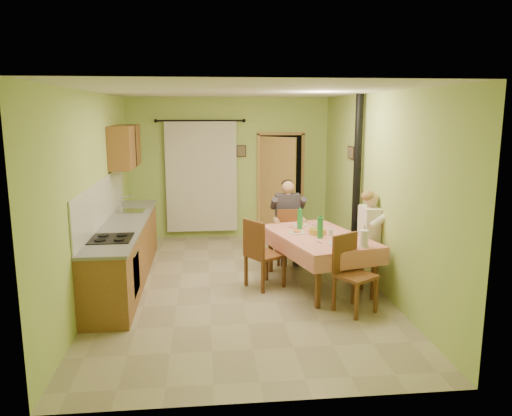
{
  "coord_description": "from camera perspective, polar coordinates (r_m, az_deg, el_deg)",
  "views": [
    {
      "loc": [
        -0.49,
        -6.98,
        2.55
      ],
      "look_at": [
        0.25,
        0.1,
        1.15
      ],
      "focal_mm": 35.0,
      "sensor_mm": 36.0,
      "label": 1
    }
  ],
  "objects": [
    {
      "name": "man_right",
      "position": [
        7.43,
        13.03,
        -2.16
      ],
      "size": [
        0.47,
        0.58,
        1.39
      ],
      "rotation": [
        0.0,
        0.0,
        1.59
      ],
      "color": "white",
      "rests_on": "chair_right"
    },
    {
      "name": "doorway",
      "position": [
        10.05,
        2.64,
        2.53
      ],
      "size": [
        0.96,
        0.59,
        2.15
      ],
      "color": "black",
      "rests_on": "ground"
    },
    {
      "name": "stove_flue",
      "position": [
        8.09,
        11.32,
        0.04
      ],
      "size": [
        0.24,
        0.24,
        2.8
      ],
      "color": "black",
      "rests_on": "ground"
    },
    {
      "name": "chair_left",
      "position": [
        7.32,
        0.92,
        -6.84
      ],
      "size": [
        0.63,
        0.63,
        1.02
      ],
      "rotation": [
        0.0,
        0.0,
        -1.0
      ],
      "color": "brown",
      "rests_on": "ground"
    },
    {
      "name": "chair_far",
      "position": [
        8.46,
        3.63,
        -4.4
      ],
      "size": [
        0.41,
        0.41,
        0.96
      ],
      "rotation": [
        0.0,
        0.0,
        -0.02
      ],
      "color": "brown",
      "rests_on": "ground"
    },
    {
      "name": "picture_back",
      "position": [
        10.01,
        -1.71,
        6.53
      ],
      "size": [
        0.19,
        0.03,
        0.23
      ],
      "primitive_type": "cube",
      "color": "black",
      "rests_on": "room_shell"
    },
    {
      "name": "floor",
      "position": [
        7.45,
        -1.86,
        -8.9
      ],
      "size": [
        4.0,
        6.0,
        0.01
      ],
      "primitive_type": "cube",
      "color": "tan",
      "rests_on": "ground"
    },
    {
      "name": "upper_cabinets",
      "position": [
        8.81,
        -14.74,
        6.85
      ],
      "size": [
        0.35,
        1.4,
        0.7
      ],
      "primitive_type": "cube",
      "color": "brown",
      "rests_on": "room_shell"
    },
    {
      "name": "curtain",
      "position": [
        9.97,
        -6.26,
        3.63
      ],
      "size": [
        1.7,
        0.07,
        2.22
      ],
      "color": "black",
      "rests_on": "ground"
    },
    {
      "name": "picture_right",
      "position": [
        8.57,
        10.8,
        6.24
      ],
      "size": [
        0.03,
        0.31,
        0.21
      ],
      "primitive_type": "cube",
      "color": "brown",
      "rests_on": "room_shell"
    },
    {
      "name": "chair_near",
      "position": [
        6.58,
        11.15,
        -9.16
      ],
      "size": [
        0.6,
        0.6,
        1.0
      ],
      "rotation": [
        0.0,
        0.0,
        3.7
      ],
      "color": "brown",
      "rests_on": "ground"
    },
    {
      "name": "room_shell",
      "position": [
        7.04,
        -1.95,
        5.16
      ],
      "size": [
        4.04,
        6.04,
        2.82
      ],
      "color": "#B7D76E",
      "rests_on": "ground"
    },
    {
      "name": "man_far",
      "position": [
        8.34,
        3.66,
        -0.46
      ],
      "size": [
        0.59,
        0.47,
        1.39
      ],
      "rotation": [
        0.0,
        0.0,
        -0.02
      ],
      "color": "#38333D",
      "rests_on": "chair_far"
    },
    {
      "name": "dining_table",
      "position": [
        7.45,
        7.12,
        -5.9
      ],
      "size": [
        1.57,
        2.11,
        0.76
      ],
      "rotation": [
        0.0,
        0.0,
        0.26
      ],
      "color": "#E38879",
      "rests_on": "ground"
    },
    {
      "name": "kitchen_run",
      "position": [
        7.76,
        -14.8,
        -4.71
      ],
      "size": [
        0.64,
        3.64,
        1.56
      ],
      "color": "brown",
      "rests_on": "ground"
    },
    {
      "name": "tableware",
      "position": [
        7.26,
        7.71,
        -2.71
      ],
      "size": [
        0.93,
        1.52,
        0.33
      ],
      "color": "white",
      "rests_on": "dining_table"
    },
    {
      "name": "chair_right",
      "position": [
        7.59,
        12.93,
        -6.5
      ],
      "size": [
        0.4,
        0.4,
        0.95
      ],
      "rotation": [
        0.0,
        0.0,
        1.59
      ],
      "color": "brown",
      "rests_on": "ground"
    }
  ]
}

